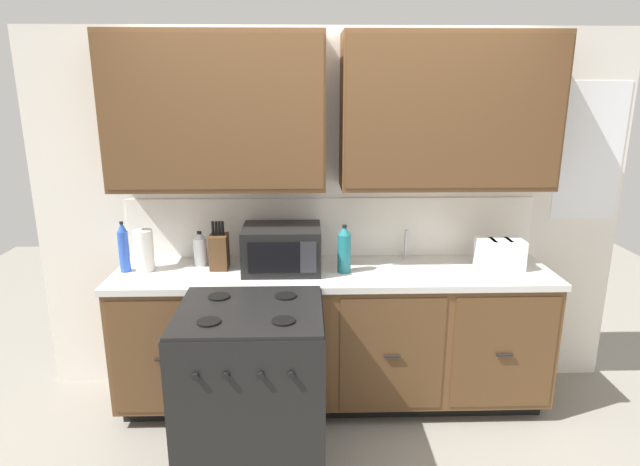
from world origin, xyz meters
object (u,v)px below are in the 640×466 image
(bottle_clear, at_px, (200,249))
(bottle_blue, at_px, (124,247))
(stove_range, at_px, (253,390))
(paper_towel_roll, at_px, (144,251))
(bottle_teal, at_px, (344,249))
(microwave, at_px, (282,249))
(toaster, at_px, (500,254))
(knife_block, at_px, (219,251))

(bottle_clear, bearing_deg, bottle_blue, -165.88)
(stove_range, xyz_separation_m, bottle_blue, (-0.83, 0.64, 0.61))
(paper_towel_roll, relative_size, bottle_teal, 0.86)
(microwave, height_order, toaster, microwave)
(microwave, xyz_separation_m, bottle_blue, (-0.98, 0.00, 0.02))
(toaster, bearing_deg, bottle_clear, 176.29)
(bottle_teal, bearing_deg, knife_block, 173.46)
(stove_range, bearing_deg, bottle_teal, 48.25)
(paper_towel_roll, xyz_separation_m, bottle_clear, (0.33, 0.10, -0.02))
(microwave, distance_m, bottle_blue, 0.98)
(stove_range, relative_size, bottle_clear, 4.25)
(knife_block, relative_size, paper_towel_roll, 1.19)
(knife_block, bearing_deg, bottle_clear, 151.16)
(bottle_teal, bearing_deg, paper_towel_roll, 177.09)
(paper_towel_roll, distance_m, bottle_blue, 0.12)
(paper_towel_roll, bearing_deg, knife_block, 3.31)
(microwave, distance_m, knife_block, 0.40)
(stove_range, distance_m, microwave, 0.89)
(toaster, distance_m, knife_block, 1.77)
(microwave, distance_m, toaster, 1.37)
(bottle_teal, bearing_deg, microwave, 172.89)
(microwave, height_order, knife_block, knife_block)
(toaster, relative_size, bottle_blue, 0.88)
(stove_range, bearing_deg, knife_block, 110.40)
(bottle_teal, height_order, bottle_blue, bottle_blue)
(stove_range, height_order, bottle_teal, bottle_teal)
(paper_towel_roll, height_order, bottle_clear, paper_towel_roll)
(microwave, bearing_deg, bottle_blue, 179.83)
(bottle_clear, bearing_deg, microwave, -12.26)
(bottle_blue, bearing_deg, toaster, -0.27)
(toaster, bearing_deg, stove_range, -157.37)
(bottle_clear, height_order, bottle_blue, bottle_blue)
(paper_towel_roll, height_order, bottle_teal, bottle_teal)
(toaster, distance_m, bottle_teal, 0.99)
(bottle_clear, distance_m, bottle_teal, 0.93)
(microwave, relative_size, bottle_blue, 1.50)
(paper_towel_roll, bearing_deg, bottle_clear, 17.08)
(microwave, bearing_deg, stove_range, -102.60)
(stove_range, bearing_deg, microwave, 77.40)
(microwave, relative_size, toaster, 1.71)
(knife_block, bearing_deg, toaster, -1.61)
(bottle_blue, bearing_deg, knife_block, 3.81)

